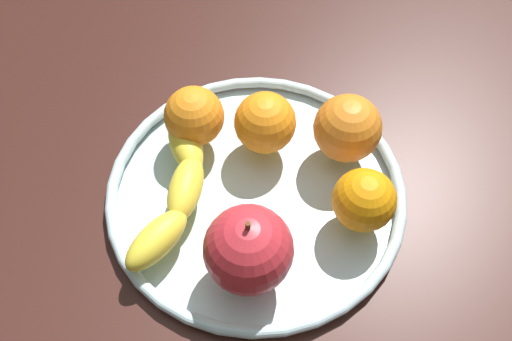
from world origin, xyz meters
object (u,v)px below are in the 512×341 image
object	(u,v)px
orange_back_left	(194,116)
orange_back_right	(347,128)
apple	(248,250)
orange_center	(265,123)
orange_front_right	(364,200)
fruit_bowl	(256,191)
banana	(177,187)

from	to	relation	value
orange_back_left	orange_back_right	bearing A→B (deg)	-106.39
orange_back_left	apple	bearing A→B (deg)	-169.39
orange_back_right	orange_center	xyz separation A→B (cm)	(2.39, 8.22, -0.28)
apple	orange_back_left	xyz separation A→B (cm)	(16.66, 3.12, -0.87)
orange_back_right	orange_front_right	bearing A→B (deg)	176.42
fruit_bowl	orange_front_right	bearing A→B (deg)	-118.26
orange_center	orange_front_right	size ratio (longest dim) A/B	1.05
banana	apple	distance (cm)	11.16
apple	orange_back_left	bearing A→B (deg)	10.61
banana	orange_back_right	world-z (taller)	orange_back_right
fruit_bowl	banana	distance (cm)	8.43
orange_front_right	orange_back_left	distance (cm)	19.76
apple	orange_front_right	bearing A→B (deg)	-72.48
orange_center	orange_back_left	size ratio (longest dim) A/B	1.02
banana	orange_front_right	bearing A→B (deg)	-87.68
fruit_bowl	orange_back_left	xyz separation A→B (cm)	(7.76, 5.32, 4.10)
apple	orange_back_right	xyz separation A→B (cm)	(12.11, -12.34, -0.52)
fruit_bowl	orange_back_left	size ratio (longest dim) A/B	4.88
orange_front_right	orange_back_left	xyz separation A→B (cm)	(12.93, 14.94, 0.10)
orange_front_right	orange_back_left	world-z (taller)	orange_back_left
banana	orange_center	distance (cm)	11.40
fruit_bowl	orange_front_right	distance (cm)	11.64
orange_front_right	orange_center	bearing A→B (deg)	35.56
apple	orange_front_right	xyz separation A→B (cm)	(3.73, -11.82, -0.97)
apple	orange_center	xyz separation A→B (cm)	(14.50, -4.12, -0.80)
orange_center	orange_back_left	xyz separation A→B (cm)	(2.16, 7.24, -0.07)
fruit_bowl	orange_back_left	distance (cm)	10.26
banana	orange_center	size ratio (longest dim) A/B	2.90
banana	orange_back_right	bearing A→B (deg)	-61.36
orange_center	orange_back_left	distance (cm)	7.56
apple	orange_back_right	size ratio (longest dim) A/B	1.26
fruit_bowl	orange_center	size ratio (longest dim) A/B	4.78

